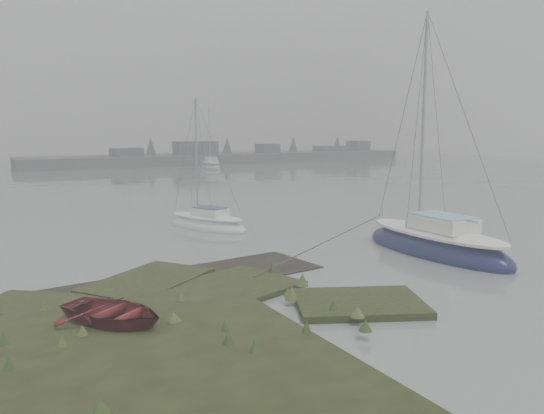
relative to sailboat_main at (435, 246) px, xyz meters
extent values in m
plane|color=slate|center=(-7.29, 26.90, -0.32)|extent=(160.00, 160.00, 0.00)
cube|color=#4C4F51|center=(18.71, 58.90, 0.28)|extent=(60.00, 8.00, 1.60)
cube|color=#424247|center=(2.71, 57.90, 1.08)|extent=(4.00, 3.00, 2.20)
cube|color=#424247|center=(12.71, 57.90, 1.48)|extent=(6.00, 3.00, 3.00)
cube|color=#424247|center=(24.71, 57.90, 1.23)|extent=(3.00, 3.00, 2.50)
cube|color=#424247|center=(36.71, 57.90, 0.98)|extent=(5.00, 3.00, 2.00)
cube|color=#424247|center=(42.71, 57.90, 1.38)|extent=(3.00, 3.00, 2.80)
cone|color=#384238|center=(6.71, 59.90, 1.88)|extent=(2.00, 2.00, 3.50)
cone|color=#384238|center=(18.71, 59.90, 1.88)|extent=(2.00, 2.00, 3.50)
cone|color=#384238|center=(30.71, 59.90, 1.88)|extent=(2.00, 2.00, 3.50)
cone|color=#384238|center=(39.71, 59.90, 1.88)|extent=(2.00, 2.00, 3.50)
ellipsoid|color=#0F153D|center=(0.00, 0.02, -0.19)|extent=(2.49, 7.31, 1.77)
ellipsoid|color=white|center=(0.00, 0.02, 0.51)|extent=(2.00, 6.37, 0.50)
cube|color=white|center=(0.00, -0.30, 0.95)|extent=(1.59, 2.52, 0.52)
cube|color=#88B2D7|center=(0.00, -0.30, 1.24)|extent=(1.49, 2.31, 0.08)
cylinder|color=#939399|center=(0.01, 0.95, 5.04)|extent=(0.11, 0.11, 8.32)
cylinder|color=#939399|center=(-0.01, -0.50, 1.24)|extent=(0.13, 2.91, 0.09)
ellipsoid|color=white|center=(-5.80, 9.67, -0.23)|extent=(3.48, 5.20, 1.20)
ellipsoid|color=white|center=(-5.80, 9.67, 0.25)|extent=(2.92, 4.48, 0.34)
cube|color=white|center=(-5.71, 9.47, 0.55)|extent=(1.65, 1.98, 0.35)
cube|color=navy|center=(-5.71, 9.47, 0.74)|extent=(1.53, 1.82, 0.06)
cylinder|color=#939399|center=(-6.05, 10.25, 3.33)|extent=(0.08, 0.08, 5.67)
cylinder|color=#939399|center=(-5.66, 9.34, 0.74)|extent=(0.85, 1.84, 0.06)
ellipsoid|color=silver|center=(11.24, 48.87, -0.20)|extent=(3.72, 6.95, 1.61)
ellipsoid|color=white|center=(11.24, 48.87, 0.44)|extent=(3.09, 6.02, 0.45)
cube|color=white|center=(11.17, 48.60, 0.83)|extent=(1.93, 2.55, 0.47)
cube|color=silver|center=(11.17, 48.60, 1.10)|extent=(1.79, 2.34, 0.08)
cylinder|color=#939399|center=(11.44, 49.70, 4.55)|extent=(0.10, 0.10, 7.56)
cylinder|color=#939399|center=(11.12, 48.41, 1.10)|extent=(0.73, 2.59, 0.09)
imported|color=#5F1115|center=(-13.20, -2.10, 0.19)|extent=(3.22, 3.43, 0.58)
camera|label=1|loc=(-15.98, -14.77, 4.57)|focal=35.00mm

